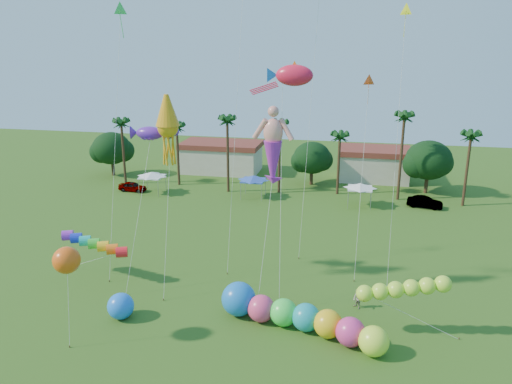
% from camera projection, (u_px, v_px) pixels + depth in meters
% --- Properties ---
extents(ground, '(160.00, 160.00, 0.00)m').
position_uv_depth(ground, '(224.00, 373.00, 31.34)').
color(ground, '#285116').
rests_on(ground, ground).
extents(tree_line, '(69.46, 8.91, 11.00)m').
position_uv_depth(tree_line, '(329.00, 158.00, 70.70)').
color(tree_line, '#3A2819').
rests_on(tree_line, ground).
extents(buildings_row, '(35.00, 7.00, 4.00)m').
position_uv_depth(buildings_row, '(289.00, 162.00, 78.28)').
color(buildings_row, beige).
rests_on(buildings_row, ground).
extents(tent_row, '(31.00, 4.00, 0.60)m').
position_uv_depth(tent_row, '(252.00, 179.00, 65.82)').
color(tent_row, white).
rests_on(tent_row, ground).
extents(car_a, '(4.04, 1.88, 1.34)m').
position_uv_depth(car_a, '(132.00, 187.00, 69.83)').
color(car_a, '#4C4C54').
rests_on(car_a, ground).
extents(car_b, '(4.52, 2.33, 1.42)m').
position_uv_depth(car_b, '(425.00, 202.00, 62.83)').
color(car_b, '#4C4C54').
rests_on(car_b, ground).
extents(spectator_b, '(0.96, 0.97, 1.58)m').
position_uv_depth(spectator_b, '(358.00, 299.00, 38.86)').
color(spectator_b, gray).
rests_on(spectator_b, ground).
extents(caterpillar_inflatable, '(12.63, 5.87, 2.62)m').
position_uv_depth(caterpillar_inflatable, '(295.00, 316.00, 35.89)').
color(caterpillar_inflatable, '#EB3D76').
rests_on(caterpillar_inflatable, ground).
extents(blue_ball, '(1.99, 1.99, 1.99)m').
position_uv_depth(blue_ball, '(121.00, 306.00, 37.41)').
color(blue_ball, '#1C73FD').
rests_on(blue_ball, ground).
extents(rainbow_tube, '(8.25, 3.05, 3.36)m').
position_uv_depth(rainbow_tube, '(104.00, 251.00, 42.68)').
color(rainbow_tube, red).
rests_on(rainbow_tube, ground).
extents(green_worm, '(9.91, 1.33, 3.84)m').
position_uv_depth(green_worm, '(365.00, 293.00, 34.88)').
color(green_worm, '#B9F436').
rests_on(green_worm, ground).
extents(orange_ball_kite, '(2.05, 2.05, 7.08)m').
position_uv_depth(orange_ball_kite, '(67.00, 260.00, 32.92)').
color(orange_ball_kite, '#F55A14').
rests_on(orange_ball_kite, ground).
extents(merman_kite, '(2.92, 5.16, 14.87)m').
position_uv_depth(merman_kite, '(273.00, 151.00, 38.56)').
color(merman_kite, '#E88F84').
rests_on(merman_kite, ground).
extents(fish_kite, '(4.47, 5.43, 18.50)m').
position_uv_depth(fish_kite, '(294.00, 75.00, 37.58)').
color(fish_kite, red).
rests_on(fish_kite, ground).
extents(squid_kite, '(2.06, 4.57, 16.23)m').
position_uv_depth(squid_kite, '(168.00, 127.00, 39.71)').
color(squid_kite, orange).
rests_on(squid_kite, ground).
extents(lobster_kite, '(4.52, 6.08, 13.56)m').
position_uv_depth(lobster_kite, '(150.00, 133.00, 41.43)').
color(lobster_kite, '#5D22AE').
rests_on(lobster_kite, ground).
extents(delta_kite_red, '(1.15, 3.38, 17.49)m').
position_uv_depth(delta_kite_red, '(369.00, 85.00, 41.44)').
color(delta_kite_red, '#F0501A').
rests_on(delta_kite_red, ground).
extents(delta_kite_yellow, '(1.13, 4.56, 22.98)m').
position_uv_depth(delta_kite_yellow, '(406.00, 17.00, 39.07)').
color(delta_kite_yellow, '#D3E217').
rests_on(delta_kite_yellow, ground).
extents(delta_kite_green, '(1.51, 4.66, 23.20)m').
position_uv_depth(delta_kite_green, '(120.00, 14.00, 40.58)').
color(delta_kite_green, '#34DD55').
rests_on(delta_kite_green, ground).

